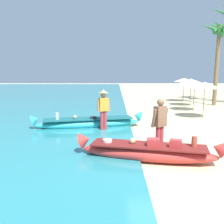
{
  "coord_description": "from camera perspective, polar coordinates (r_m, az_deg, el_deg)",
  "views": [
    {
      "loc": [
        -1.7,
        -7.8,
        2.55
      ],
      "look_at": [
        -1.81,
        2.17,
        0.9
      ],
      "focal_mm": 41.43,
      "sensor_mm": 36.0,
      "label": 1
    }
  ],
  "objects": [
    {
      "name": "ground_plane",
      "position": [
        8.38,
        12.45,
        -8.55
      ],
      "size": [
        80.0,
        80.0,
        0.0
      ],
      "primitive_type": "plane",
      "color": "beige"
    },
    {
      "name": "boat_red_foreground",
      "position": [
        7.39,
        7.98,
        -8.65
      ],
      "size": [
        4.11,
        1.56,
        0.76
      ],
      "color": "red",
      "rests_on": "ground"
    },
    {
      "name": "boat_cyan_midground",
      "position": [
        11.27,
        -5.27,
        -2.38
      ],
      "size": [
        4.83,
        1.77,
        0.76
      ],
      "color": "#33B2BC",
      "rests_on": "ground"
    },
    {
      "name": "person_vendor_hatted",
      "position": [
        10.53,
        -1.89,
        0.99
      ],
      "size": [
        0.58,
        0.44,
        1.75
      ],
      "color": "#B2383D",
      "rests_on": "ground"
    },
    {
      "name": "person_tourist_customer",
      "position": [
        7.94,
        10.53,
        -2.33
      ],
      "size": [
        0.57,
        0.47,
        1.7
      ],
      "color": "#B2383D",
      "rests_on": "ground"
    },
    {
      "name": "parasol_row_0",
      "position": [
        14.27,
        19.78,
        5.62
      ],
      "size": [
        1.6,
        1.6,
        1.91
      ],
      "color": "#8E6B47",
      "rests_on": "ground"
    },
    {
      "name": "parasol_row_1",
      "position": [
        16.61,
        17.77,
        6.18
      ],
      "size": [
        1.6,
        1.6,
        1.91
      ],
      "color": "#8E6B47",
      "rests_on": "ground"
    },
    {
      "name": "parasol_row_2",
      "position": [
        18.85,
        17.03,
        6.55
      ],
      "size": [
        1.6,
        1.6,
        1.91
      ],
      "color": "#8E6B47",
      "rests_on": "ground"
    },
    {
      "name": "parasol_row_3",
      "position": [
        21.3,
        15.65,
        6.89
      ],
      "size": [
        1.6,
        1.6,
        1.91
      ],
      "color": "#8E6B47",
      "rests_on": "ground"
    },
    {
      "name": "palm_tree_far_behind",
      "position": [
        19.89,
        22.53,
        14.82
      ],
      "size": [
        2.96,
        2.52,
        5.77
      ],
      "color": "brown",
      "rests_on": "ground"
    }
  ]
}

